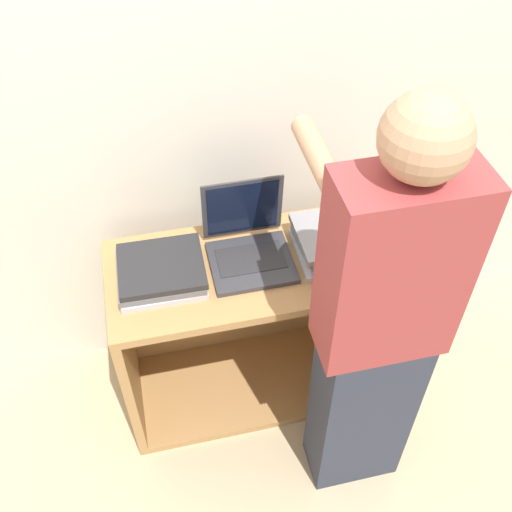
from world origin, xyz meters
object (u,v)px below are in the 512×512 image
(laptop_stack_left, at_px, (161,272))
(laptop_open, at_px, (248,244))
(laptop_stack_right, at_px, (339,241))
(person, at_px, (378,331))

(laptop_stack_left, bearing_deg, laptop_open, 8.01)
(laptop_stack_left, distance_m, laptop_stack_right, 0.66)
(laptop_open, height_order, person, person)
(laptop_stack_right, relative_size, person, 0.19)
(laptop_open, distance_m, laptop_stack_left, 0.33)
(laptop_stack_right, height_order, person, person)
(laptop_open, bearing_deg, laptop_stack_right, -8.67)
(laptop_stack_right, bearing_deg, laptop_open, 171.33)
(person, bearing_deg, laptop_open, 121.82)
(laptop_open, xyz_separation_m, person, (0.31, -0.50, 0.02))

